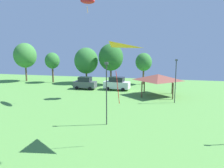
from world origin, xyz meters
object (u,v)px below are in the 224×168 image
(kite_flying_10, at_px, (109,55))
(parked_car_leftmost, at_px, (85,83))
(park_pavilion, at_px, (158,77))
(treeline_tree_2, at_px, (86,61))
(light_post_2, at_px, (107,90))
(treeline_tree_0, at_px, (25,55))
(treeline_tree_1, at_px, (52,61))
(treeline_tree_4, at_px, (144,62))
(light_post_1, at_px, (176,79))
(parked_car_second_from_left, at_px, (117,84))
(treeline_tree_3, at_px, (111,57))
(kite_flying_8, at_px, (87,1))

(kite_flying_10, height_order, parked_car_leftmost, kite_flying_10)
(park_pavilion, bearing_deg, kite_flying_10, -98.44)
(park_pavilion, bearing_deg, treeline_tree_2, 148.81)
(light_post_2, height_order, treeline_tree_0, treeline_tree_0)
(park_pavilion, bearing_deg, treeline_tree_1, 159.41)
(kite_flying_10, distance_m, treeline_tree_1, 36.25)
(parked_car_leftmost, relative_size, treeline_tree_4, 0.65)
(parked_car_leftmost, xyz_separation_m, treeline_tree_0, (-16.39, 6.20, 4.74))
(park_pavilion, height_order, light_post_2, light_post_2)
(light_post_1, height_order, treeline_tree_1, treeline_tree_1)
(park_pavilion, relative_size, light_post_2, 0.93)
(parked_car_second_from_left, height_order, treeline_tree_3, treeline_tree_3)
(kite_flying_8, bearing_deg, treeline_tree_4, 69.42)
(treeline_tree_2, bearing_deg, treeline_tree_1, -174.46)
(treeline_tree_2, bearing_deg, kite_flying_10, -67.93)
(parked_car_second_from_left, xyz_separation_m, park_pavilion, (7.61, -3.32, 1.87))
(kite_flying_8, relative_size, treeline_tree_4, 0.52)
(light_post_2, bearing_deg, treeline_tree_2, 113.33)
(parked_car_leftmost, relative_size, treeline_tree_0, 0.49)
(parked_car_leftmost, distance_m, treeline_tree_1, 11.86)
(treeline_tree_0, bearing_deg, light_post_2, -44.34)
(treeline_tree_1, bearing_deg, light_post_2, -52.92)
(park_pavilion, height_order, treeline_tree_1, treeline_tree_1)
(park_pavilion, height_order, treeline_tree_0, treeline_tree_0)
(treeline_tree_3, xyz_separation_m, treeline_tree_4, (6.58, 2.10, -1.05))
(treeline_tree_0, bearing_deg, treeline_tree_4, 3.58)
(parked_car_leftmost, bearing_deg, kite_flying_10, -63.65)
(light_post_1, distance_m, treeline_tree_4, 16.18)
(kite_flying_8, distance_m, treeline_tree_1, 22.48)
(kite_flying_8, height_order, treeline_tree_0, kite_flying_8)
(kite_flying_10, distance_m, treeline_tree_4, 32.11)
(park_pavilion, bearing_deg, light_post_1, -58.78)
(treeline_tree_0, relative_size, treeline_tree_4, 1.31)
(light_post_2, bearing_deg, treeline_tree_0, 135.66)
(treeline_tree_2, bearing_deg, treeline_tree_4, 5.54)
(treeline_tree_1, height_order, treeline_tree_3, treeline_tree_3)
(light_post_2, distance_m, treeline_tree_4, 26.40)
(light_post_2, height_order, treeline_tree_4, light_post_2)
(kite_flying_10, xyz_separation_m, light_post_2, (-1.63, 5.62, -3.94))
(kite_flying_8, height_order, light_post_2, kite_flying_8)
(light_post_2, relative_size, treeline_tree_4, 1.01)
(kite_flying_10, bearing_deg, park_pavilion, 81.56)
(treeline_tree_3, bearing_deg, light_post_2, -77.99)
(kite_flying_8, bearing_deg, treeline_tree_0, 142.53)
(parked_car_leftmost, height_order, treeline_tree_2, treeline_tree_2)
(parked_car_leftmost, bearing_deg, treeline_tree_4, 40.22)
(light_post_1, relative_size, light_post_2, 0.95)
(parked_car_leftmost, bearing_deg, treeline_tree_1, 151.04)
(treeline_tree_4, bearing_deg, kite_flying_8, -110.58)
(treeline_tree_0, xyz_separation_m, treeline_tree_1, (6.80, -0.26, -1.08))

